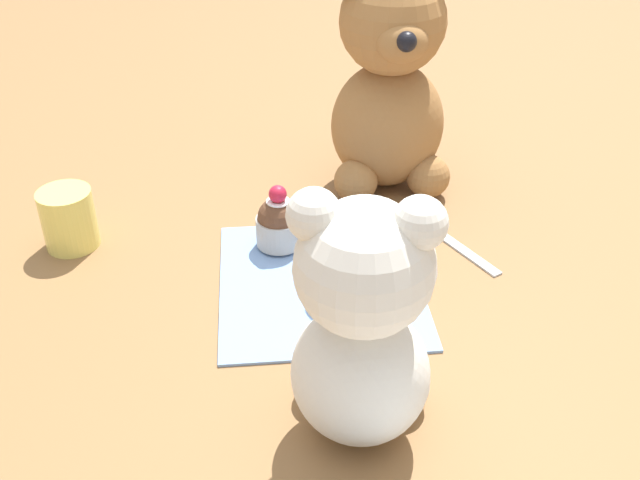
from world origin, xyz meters
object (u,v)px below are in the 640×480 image
Objects in this scene: teddy_bear_cream at (362,325)px; cupcake_near_cream_bear at (337,272)px; cupcake_near_tan_bear at (279,223)px; juice_glass at (69,219)px; teaspoon at (464,250)px; teddy_bear_tan at (390,85)px.

cupcake_near_cream_bear is (-0.00, -0.17, -0.08)m from teddy_bear_cream.
cupcake_near_cream_bear is 1.00× the size of cupcake_near_tan_bear.
cupcake_near_cream_bear is 0.31m from juice_glass.
juice_glass is 0.44m from teaspoon.
juice_glass is (0.28, -0.30, -0.08)m from teddy_bear_cream.
teddy_bear_tan reaches higher than teddy_bear_cream.
cupcake_near_cream_bear reaches higher than juice_glass.
cupcake_near_tan_bear is 0.68× the size of teaspoon.
teddy_bear_tan is at bearing -163.72° from juice_glass.
cupcake_near_cream_bear is at bearing -112.67° from teddy_bear_tan.
teddy_bear_cream is 0.42m from juice_glass.
teddy_bear_tan is 4.12× the size of juice_glass.
cupcake_near_cream_bear is 0.17m from teaspoon.
teddy_bear_cream is 3.07× the size of cupcake_near_cream_bear.
teaspoon is (-0.15, -0.24, -0.11)m from teddy_bear_cream.
cupcake_near_tan_bear is 0.23m from juice_glass.
juice_glass is 0.63× the size of teaspoon.
teddy_bear_tan is 0.22m from teaspoon.
juice_glass is (0.23, -0.03, 0.00)m from cupcake_near_tan_bear.
teddy_bear_tan is at bearing 173.29° from teaspoon.
juice_glass is (0.28, -0.13, -0.00)m from cupcake_near_cream_bear.
cupcake_near_tan_bear is at bearing -125.05° from teaspoon.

